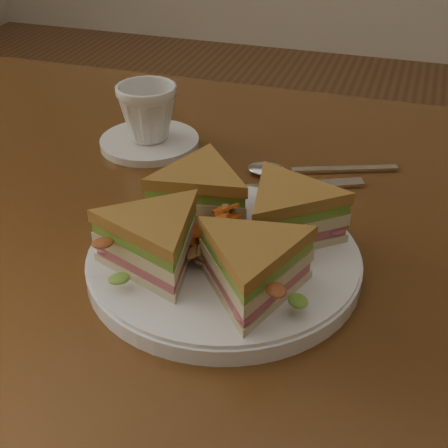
% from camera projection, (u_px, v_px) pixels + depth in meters
% --- Properties ---
extents(table, '(1.20, 0.80, 0.75)m').
position_uv_depth(table, '(252.00, 297.00, 0.71)').
color(table, '#3A200D').
rests_on(table, ground).
extents(plate, '(0.26, 0.26, 0.02)m').
position_uv_depth(plate, '(224.00, 261.00, 0.59)').
color(plate, white).
rests_on(plate, table).
extents(sandwich_wedges, '(0.26, 0.26, 0.06)m').
position_uv_depth(sandwich_wedges, '(224.00, 229.00, 0.57)').
color(sandwich_wedges, beige).
rests_on(sandwich_wedges, plate).
extents(crisps_mound, '(0.09, 0.09, 0.05)m').
position_uv_depth(crisps_mound, '(224.00, 232.00, 0.57)').
color(crisps_mound, '#DD5D1C').
rests_on(crisps_mound, plate).
extents(spoon, '(0.17, 0.08, 0.01)m').
position_uv_depth(spoon, '(286.00, 170.00, 0.75)').
color(spoon, silver).
rests_on(spoon, table).
extents(knife, '(0.20, 0.10, 0.00)m').
position_uv_depth(knife, '(267.00, 189.00, 0.72)').
color(knife, silver).
rests_on(knife, table).
extents(saucer, '(0.13, 0.13, 0.01)m').
position_uv_depth(saucer, '(150.00, 142.00, 0.82)').
color(saucer, white).
rests_on(saucer, table).
extents(coffee_cup, '(0.10, 0.10, 0.07)m').
position_uv_depth(coffee_cup, '(148.00, 113.00, 0.79)').
color(coffee_cup, white).
rests_on(coffee_cup, saucer).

